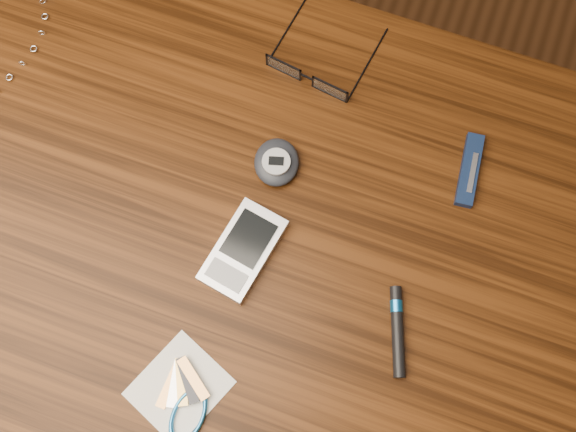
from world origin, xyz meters
name	(u,v)px	position (x,y,z in m)	size (l,w,h in m)	color
ground	(262,342)	(0.00, 0.00, 0.00)	(3.80, 3.80, 0.00)	#472814
desk	(244,278)	(0.00, 0.00, 0.65)	(1.00, 0.70, 0.75)	#3A1C09
eyeglasses	(309,74)	(0.00, 0.23, 0.76)	(0.12, 0.13, 0.02)	black
pda_phone	(243,250)	(0.00, 0.01, 0.76)	(0.07, 0.11, 0.02)	silver
pedometer	(277,162)	(0.00, 0.12, 0.76)	(0.07, 0.07, 0.02)	#20222A
notepad_keys	(184,401)	(0.00, -0.16, 0.75)	(0.11, 0.11, 0.01)	white
pocket_knife	(469,170)	(0.21, 0.18, 0.76)	(0.03, 0.09, 0.01)	#111F3E
black_blue_pen	(397,328)	(0.19, -0.01, 0.76)	(0.04, 0.09, 0.01)	black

